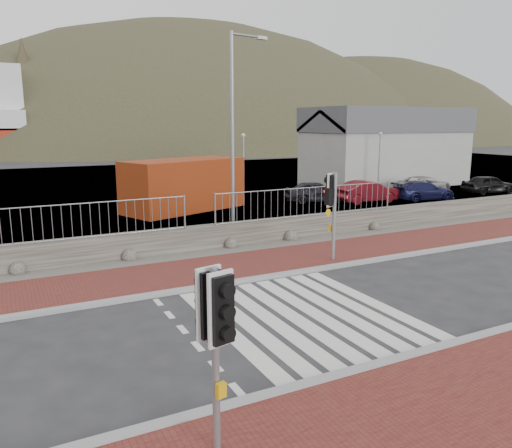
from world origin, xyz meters
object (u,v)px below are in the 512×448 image
traffic_signal_near (215,322)px  shipping_container (184,185)px  car_a (316,192)px  car_d (423,185)px  traffic_signal_far (334,198)px  car_c (424,191)px  streetlight (235,127)px  car_e (489,184)px  car_b (368,192)px

traffic_signal_near → shipping_container: (6.40, 19.88, -0.65)m
car_a → car_d: car_a is taller
shipping_container → traffic_signal_near: bearing=-128.3°
traffic_signal_far → car_a: 13.24m
shipping_container → car_c: size_ratio=1.67×
traffic_signal_near → streetlight: size_ratio=0.35×
car_e → car_d: bearing=74.7°
car_d → shipping_container: bearing=78.3°
shipping_container → car_b: (10.66, -2.53, -0.73)m
traffic_signal_far → car_c: bearing=-167.7°
traffic_signal_far → shipping_container: 12.33m
traffic_signal_near → car_e: (26.89, 16.69, -1.41)m
car_e → shipping_container: bearing=92.0°
traffic_signal_far → car_c: 16.04m
traffic_signal_near → car_b: size_ratio=0.71×
traffic_signal_far → car_d: 19.00m
traffic_signal_far → car_b: 13.72m
shipping_container → car_e: (20.50, -3.19, -0.76)m
car_a → car_b: size_ratio=0.94×
streetlight → car_e: size_ratio=2.22×
streetlight → traffic_signal_near: bearing=-126.3°
traffic_signal_near → traffic_signal_far: 10.70m
car_d → traffic_signal_near: bearing=121.7°
traffic_signal_far → car_b: traffic_signal_far is taller
car_d → car_e: (4.00, -1.96, 0.03)m
traffic_signal_near → streetlight: 13.67m
car_b → car_e: bearing=-91.0°
traffic_signal_far → car_b: bearing=-156.0°
car_b → car_d: size_ratio=0.93×
traffic_signal_near → car_d: (22.89, 18.65, -1.44)m
streetlight → car_e: bearing=2.2°
traffic_signal_far → car_d: traffic_signal_far is taller
traffic_signal_near → car_a: (14.36, 18.85, -1.40)m
traffic_signal_near → shipping_container: 20.89m
shipping_container → car_d: size_ratio=1.55×
shipping_container → car_c: 14.78m
traffic_signal_far → car_e: traffic_signal_far is taller
shipping_container → car_e: shipping_container is taller
traffic_signal_far → shipping_container: (-1.11, 12.25, -0.85)m
car_a → streetlight: bearing=148.6°
car_d → streetlight: bearing=103.7°
traffic_signal_near → car_e: 31.68m
traffic_signal_near → car_d: traffic_signal_near is taller
shipping_container → car_a: bearing=-27.9°
car_a → car_e: car_a is taller
traffic_signal_far → car_c: traffic_signal_far is taller
shipping_container → car_c: shipping_container is taller
car_c → shipping_container: bearing=84.1°
car_e → streetlight: bearing=113.3°
traffic_signal_near → shipping_container: bearing=59.5°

